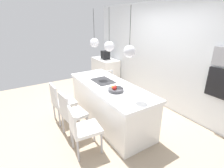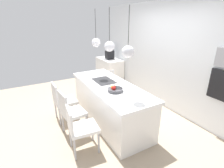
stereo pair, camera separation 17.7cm
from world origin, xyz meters
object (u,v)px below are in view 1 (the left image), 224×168
Objects in this scene: fruit_bowl at (115,89)px; oven at (222,84)px; coffee_machine at (105,55)px; chair_near at (61,101)px; chair_far at (82,128)px; chair_middle at (71,112)px.

oven is at bearing 56.61° from fruit_bowl.
fruit_bowl is 0.53× the size of oven.
coffee_machine is at bearing 153.41° from fruit_bowl.
chair_near is 1.16m from chair_far.
oven is 2.68m from chair_far.
chair_near is at bearing -50.51° from coffee_machine.
oven is 2.90m from chair_middle.
chair_near is 0.98× the size of chair_middle.
oven is 0.63× the size of chair_near.
chair_middle is at bearing -111.40° from fruit_bowl.
coffee_machine reaches higher than chair_middle.
chair_near is 1.05× the size of chair_far.
chair_far is at bearing -74.42° from fruit_bowl.
coffee_machine is at bearing 137.98° from chair_middle.
chair_near is at bearing -129.37° from oven.
chair_far is (-0.87, -2.47, -0.56)m from oven.
chair_far is (2.95, -2.17, -0.50)m from coffee_machine.
fruit_bowl is 0.96m from chair_middle.
chair_middle reaches higher than chair_far.
fruit_bowl is 0.33× the size of chair_near.
oven reaches higher than coffee_machine.
oven is 0.66× the size of chair_far.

